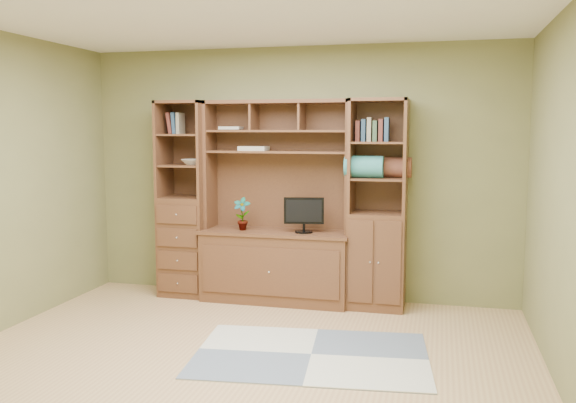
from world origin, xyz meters
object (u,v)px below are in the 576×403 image
(left_tower, at_px, (186,199))
(right_tower, at_px, (378,205))
(monitor, at_px, (304,208))
(center_hutch, at_px, (276,202))

(left_tower, height_order, right_tower, same)
(left_tower, xyz_separation_m, monitor, (1.30, -0.07, -0.05))
(right_tower, relative_size, monitor, 4.20)
(right_tower, bearing_deg, monitor, -174.08)
(left_tower, relative_size, monitor, 4.20)
(left_tower, distance_m, right_tower, 2.02)
(center_hutch, distance_m, left_tower, 1.00)
(right_tower, distance_m, monitor, 0.73)
(left_tower, bearing_deg, center_hutch, -2.29)
(center_hutch, xyz_separation_m, right_tower, (1.02, 0.04, 0.00))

